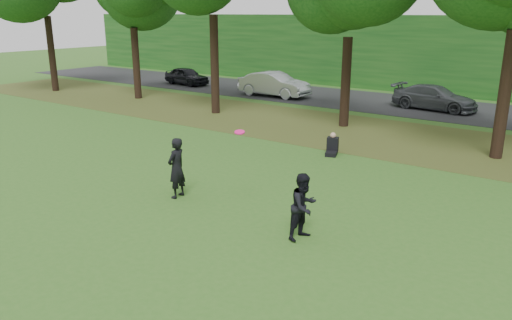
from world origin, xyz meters
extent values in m
plane|color=#2F5C1D|center=(0.00, 0.00, 0.00)|extent=(120.00, 120.00, 0.00)
cube|color=#453D18|center=(0.00, 13.00, 0.01)|extent=(60.00, 7.00, 0.01)
cube|color=black|center=(0.00, 21.00, 0.01)|extent=(70.00, 7.00, 0.02)
cube|color=#144716|center=(0.00, 27.00, 2.50)|extent=(70.00, 3.00, 5.00)
imported|color=black|center=(-2.72, 2.43, 0.89)|extent=(0.49, 0.69, 1.78)
imported|color=black|center=(1.67, 2.18, 0.81)|extent=(0.75, 0.89, 1.62)
imported|color=black|center=(-18.68, 19.78, 0.65)|extent=(3.86, 1.89, 1.27)
imported|color=#A7AAAF|center=(-10.47, 19.14, 0.79)|extent=(4.70, 1.68, 1.54)
imported|color=#43464B|center=(-0.77, 20.52, 0.68)|extent=(4.73, 2.28, 1.33)
cylinder|color=#FC157F|center=(-0.56, 2.62, 2.22)|extent=(0.34, 0.34, 0.09)
cube|color=black|center=(-1.11, 8.99, 0.08)|extent=(0.56, 0.66, 0.16)
cube|color=black|center=(-1.20, 9.26, 0.36)|extent=(0.51, 0.46, 0.56)
sphere|color=tan|center=(-1.20, 9.26, 0.72)|extent=(0.22, 0.22, 0.22)
cylinder|color=black|center=(-24.00, 12.40, 2.48)|extent=(0.44, 0.44, 4.96)
cylinder|color=black|center=(-17.00, 13.60, 2.14)|extent=(0.44, 0.44, 4.28)
cylinder|color=black|center=(-10.00, 12.80, 2.54)|extent=(0.44, 0.44, 5.08)
cylinder|color=black|center=(-3.00, 13.90, 2.06)|extent=(0.44, 0.44, 4.12)
cylinder|color=black|center=(4.00, 12.30, 2.31)|extent=(0.44, 0.44, 4.62)
camera|label=1|loc=(7.13, -7.36, 5.21)|focal=35.00mm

